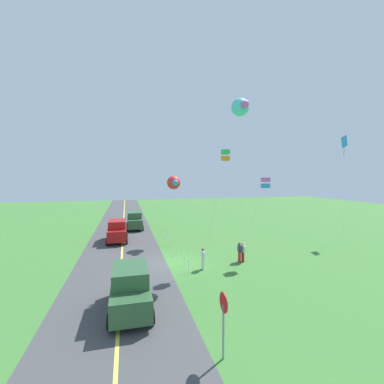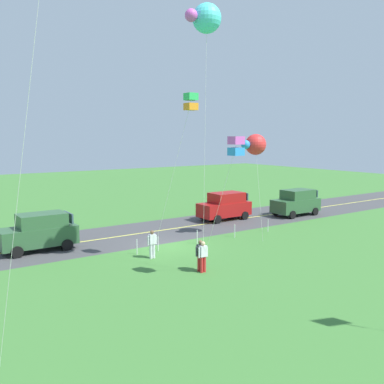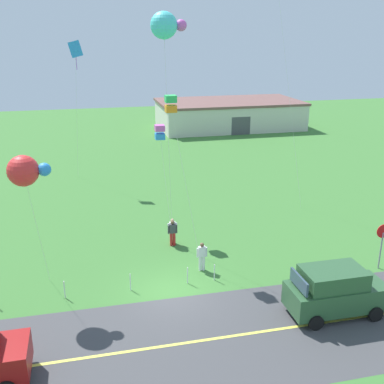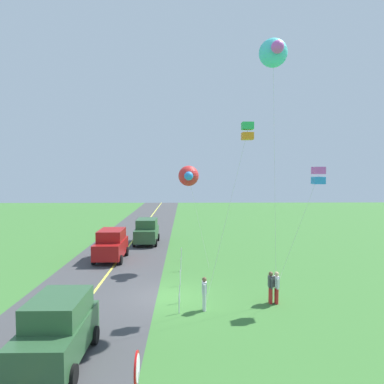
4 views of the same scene
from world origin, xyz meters
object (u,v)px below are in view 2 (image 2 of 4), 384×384
at_px(car_parked_west_near, 225,206).
at_px(person_adult_near, 203,256).
at_px(car_parked_west_far, 296,202).
at_px(person_child_watcher, 152,243).
at_px(kite_yellow_high, 191,102).
at_px(car_suv_foreground, 39,232).
at_px(person_adult_companion, 200,254).
at_px(kite_red_low, 206,18).
at_px(kite_blue_mid, 236,146).
at_px(kite_pink_drift, 255,144).

height_order(car_parked_west_near, person_adult_near, car_parked_west_near).
distance_m(car_parked_west_far, person_child_watcher, 17.35).
distance_m(car_parked_west_far, kite_yellow_high, 18.50).
xyz_separation_m(car_parked_west_near, kite_yellow_high, (9.29, 8.60, 7.40)).
bearing_deg(person_adult_near, car_parked_west_near, 113.35).
bearing_deg(kite_yellow_high, car_parked_west_near, -137.21).
relative_size(car_suv_foreground, person_adult_near, 2.75).
bearing_deg(car_suv_foreground, car_parked_west_near, -175.77).
relative_size(car_parked_west_near, person_adult_companion, 2.75).
relative_size(car_parked_west_far, kite_yellow_high, 0.49).
xyz_separation_m(kite_red_low, kite_blue_mid, (-0.01, 2.32, -6.02)).
xyz_separation_m(car_parked_west_near, person_child_watcher, (10.43, 6.43, -0.29)).
bearing_deg(kite_yellow_high, person_child_watcher, -62.23).
height_order(kite_blue_mid, kite_pink_drift, kite_pink_drift).
height_order(person_child_watcher, kite_yellow_high, kite_yellow_high).
xyz_separation_m(car_suv_foreground, person_adult_near, (-5.63, 8.95, -0.29)).
xyz_separation_m(car_parked_west_near, person_adult_companion, (9.51, 9.79, -0.29)).
bearing_deg(person_child_watcher, person_adult_near, -51.34).
bearing_deg(kite_pink_drift, kite_yellow_high, 21.66).
xyz_separation_m(person_adult_near, kite_yellow_high, (-0.27, -1.48, 7.69)).
height_order(person_adult_near, kite_pink_drift, kite_pink_drift).
xyz_separation_m(person_child_watcher, kite_pink_drift, (-8.28, -0.67, 5.42)).
height_order(car_parked_west_far, kite_yellow_high, kite_yellow_high).
height_order(car_parked_west_near, kite_yellow_high, kite_yellow_high).
bearing_deg(car_suv_foreground, person_adult_near, 122.17).
height_order(car_suv_foreground, person_adult_near, car_suv_foreground).
distance_m(car_suv_foreground, kite_blue_mid, 13.57).
xyz_separation_m(person_adult_near, kite_blue_mid, (-0.29, 2.09, 5.51)).
distance_m(car_parked_west_near, kite_pink_drift, 8.01).
bearing_deg(kite_red_low, car_suv_foreground, -55.91).
xyz_separation_m(car_suv_foreground, kite_pink_drift, (-13.04, 4.64, 5.13)).
bearing_deg(car_parked_west_near, car_suv_foreground, 4.23).
bearing_deg(person_child_watcher, person_adult_companion, -49.49).
distance_m(car_parked_west_near, kite_yellow_high, 14.66).
bearing_deg(kite_red_low, kite_blue_mid, 90.32).
height_order(car_parked_west_near, person_adult_companion, car_parked_west_near).
relative_size(car_parked_west_far, person_child_watcher, 2.75).
bearing_deg(person_child_watcher, kite_red_low, -46.26).
relative_size(car_parked_west_near, kite_yellow_high, 0.49).
bearing_deg(kite_blue_mid, car_suv_foreground, -61.82).
bearing_deg(kite_red_low, person_adult_companion, -14.69).
xyz_separation_m(car_parked_west_far, person_adult_near, (15.90, 8.07, -0.29)).
xyz_separation_m(car_parked_west_far, person_child_watcher, (16.77, 4.42, -0.29)).
height_order(person_child_watcher, kite_red_low, kite_red_low).
height_order(car_parked_west_far, person_child_watcher, car_parked_west_far).
height_order(kite_yellow_high, kite_pink_drift, kite_yellow_high).
relative_size(person_adult_companion, kite_red_low, 0.12).
height_order(person_adult_companion, kite_pink_drift, kite_pink_drift).
height_order(car_suv_foreground, kite_yellow_high, kite_yellow_high).
bearing_deg(kite_blue_mid, kite_pink_drift, -138.03).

